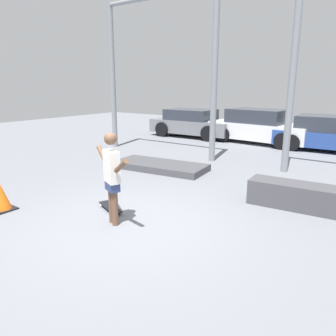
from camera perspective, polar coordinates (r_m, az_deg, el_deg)
The scene contains 10 objects.
ground_plane at distance 6.18m, azimuth -7.03°, elevation -9.71°, with size 36.00×36.00×0.00m, color slate.
skateboarder at distance 5.95m, azimuth -9.75°, elevation -1.00°, with size 1.34×0.68×1.70m.
skateboard at distance 6.87m, azimuth -10.03°, elevation -6.74°, with size 0.82×0.51×0.08m.
grind_box at distance 7.33m, azimuth 22.10°, elevation -4.60°, with size 2.09×0.61×0.53m, color #47474C.
manual_pad at distance 9.95m, azimuth -1.38°, elevation 0.34°, with size 2.83×1.20×0.20m, color #47474C.
canopy_support_left at distance 12.14m, azimuth -1.76°, elevation 18.06°, with size 4.71×0.20×5.48m.
parked_car_grey at distance 16.26m, azimuth 4.32°, elevation 7.78°, with size 4.15×1.98×1.33m.
parked_car_white at distance 14.98m, azimuth 15.68°, elevation 6.92°, with size 4.53×2.25×1.46m.
parked_car_blue at distance 14.19m, azimuth 26.52°, elevation 5.31°, with size 4.20×2.10×1.34m.
traffic_cone at distance 7.52m, azimuth -27.12°, elevation -4.42°, with size 0.47×0.47×0.61m.
Camera 1 is at (3.86, -4.13, 2.52)m, focal length 35.00 mm.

